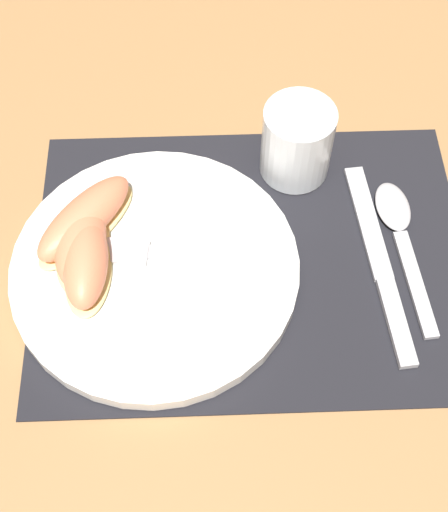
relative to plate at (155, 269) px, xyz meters
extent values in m
plane|color=#A37547|center=(0.09, 0.02, -0.01)|extent=(3.00, 3.00, 0.00)
cube|color=black|center=(0.09, 0.02, -0.01)|extent=(0.42, 0.31, 0.00)
cylinder|color=white|center=(0.00, 0.00, 0.00)|extent=(0.27, 0.27, 0.02)
cylinder|color=silver|center=(0.14, 0.12, 0.03)|extent=(0.07, 0.07, 0.08)
cylinder|color=#F9AD19|center=(0.14, 0.12, 0.01)|extent=(0.06, 0.06, 0.04)
cube|color=#BCBCC1|center=(0.22, -0.06, 0.00)|extent=(0.03, 0.09, 0.01)
cube|color=#BCBCC1|center=(0.21, 0.05, -0.01)|extent=(0.03, 0.14, 0.01)
cube|color=#BCBCC1|center=(0.25, -0.02, -0.01)|extent=(0.02, 0.12, 0.01)
ellipsoid|color=#BCBCC1|center=(0.24, 0.07, 0.00)|extent=(0.04, 0.06, 0.01)
cube|color=#BCBCC1|center=(0.05, 0.00, 0.01)|extent=(0.12, 0.03, 0.00)
cube|color=#BCBCC1|center=(-0.04, 0.02, 0.01)|extent=(0.08, 0.04, 0.00)
ellipsoid|color=#F4DB84|center=(-0.07, 0.04, 0.01)|extent=(0.11, 0.12, 0.01)
ellipsoid|color=#F4845B|center=(-0.07, 0.04, 0.03)|extent=(0.11, 0.12, 0.03)
ellipsoid|color=#F4DB84|center=(-0.07, 0.01, 0.01)|extent=(0.06, 0.10, 0.01)
ellipsoid|color=#F4845B|center=(-0.07, 0.01, 0.03)|extent=(0.05, 0.10, 0.03)
ellipsoid|color=#F4DB84|center=(-0.06, -0.01, 0.01)|extent=(0.04, 0.10, 0.01)
ellipsoid|color=#F4845B|center=(-0.06, -0.01, 0.03)|extent=(0.04, 0.10, 0.04)
camera|label=1|loc=(0.05, -0.34, 0.58)|focal=50.00mm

